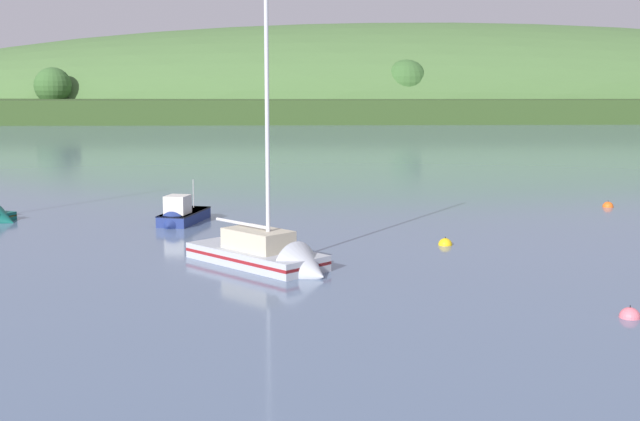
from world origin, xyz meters
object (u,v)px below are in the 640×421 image
Objects in this scene: mooring_buoy_midchannel at (608,207)px; mooring_buoy_off_fishing_boat at (630,318)px; fishing_boat_moored at (181,218)px; mooring_buoy_foreground at (445,245)px; sailboat_near_mooring at (270,260)px.

mooring_buoy_midchannel is 29.39m from mooring_buoy_off_fishing_boat.
fishing_boat_moored is 16.89m from mooring_buoy_foreground.
mooring_buoy_foreground is at bearing 105.80° from mooring_buoy_off_fishing_boat.
mooring_buoy_midchannel is (23.66, 18.33, -0.34)m from sailboat_near_mooring.
mooring_buoy_midchannel is at bearing 85.60° from sailboat_near_mooring.
sailboat_near_mooring is at bearing 145.51° from mooring_buoy_off_fishing_boat.
mooring_buoy_off_fishing_boat reaches higher than mooring_buoy_foreground.
fishing_boat_moored is 6.37× the size of mooring_buoy_foreground.
sailboat_near_mooring is 13.97m from fishing_boat_moored.
mooring_buoy_off_fishing_boat reaches higher than mooring_buoy_midchannel.
sailboat_near_mooring is 10.64m from mooring_buoy_foreground.
sailboat_near_mooring is at bearing 39.08° from fishing_boat_moored.
sailboat_near_mooring is 16.26m from mooring_buoy_off_fishing_boat.
mooring_buoy_foreground is 19.52m from mooring_buoy_midchannel.
sailboat_near_mooring is at bearing -151.78° from mooring_buoy_foreground.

